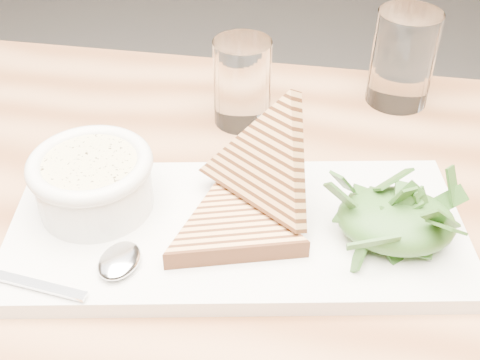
# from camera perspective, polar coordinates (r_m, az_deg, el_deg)

# --- Properties ---
(table_top) EXTENTS (1.15, 0.78, 0.04)m
(table_top) POSITION_cam_1_polar(r_m,az_deg,el_deg) (0.53, 6.28, -10.51)
(table_top) COLOR #AB744A
(table_top) RESTS_ON ground
(table_leg_bl) EXTENTS (0.06, 0.06, 0.69)m
(table_leg_bl) POSITION_cam_1_polar(r_m,az_deg,el_deg) (1.14, -20.91, -6.94)
(table_leg_bl) COLOR #AB744A
(table_leg_bl) RESTS_ON ground
(platter) EXTENTS (0.43, 0.24, 0.02)m
(platter) POSITION_cam_1_polar(r_m,az_deg,el_deg) (0.54, -0.30, -4.76)
(platter) COLOR white
(platter) RESTS_ON table_top
(soup_bowl) EXTENTS (0.10, 0.10, 0.04)m
(soup_bowl) POSITION_cam_1_polar(r_m,az_deg,el_deg) (0.56, -13.63, -0.74)
(soup_bowl) COLOR white
(soup_bowl) RESTS_ON platter
(soup) EXTENTS (0.09, 0.09, 0.01)m
(soup) POSITION_cam_1_polar(r_m,az_deg,el_deg) (0.54, -14.03, 1.33)
(soup) COLOR beige
(soup) RESTS_ON soup_bowl
(bowl_rim) EXTENTS (0.11, 0.11, 0.01)m
(bowl_rim) POSITION_cam_1_polar(r_m,az_deg,el_deg) (0.54, -14.06, 1.50)
(bowl_rim) COLOR white
(bowl_rim) RESTS_ON soup_bowl
(sandwich_flat) EXTENTS (0.17, 0.17, 0.02)m
(sandwich_flat) POSITION_cam_1_polar(r_m,az_deg,el_deg) (0.52, -0.72, -4.50)
(sandwich_flat) COLOR tan
(sandwich_flat) RESTS_ON platter
(sandwich_lean) EXTENTS (0.20, 0.19, 0.16)m
(sandwich_lean) POSITION_cam_1_polar(r_m,az_deg,el_deg) (0.53, 2.38, 1.45)
(sandwich_lean) COLOR tan
(sandwich_lean) RESTS_ON sandwich_flat
(salad_base) EXTENTS (0.10, 0.08, 0.04)m
(salad_base) POSITION_cam_1_polar(r_m,az_deg,el_deg) (0.53, 14.56, -3.72)
(salad_base) COLOR #1C3D15
(salad_base) RESTS_ON platter
(arugula_pile) EXTENTS (0.11, 0.10, 0.05)m
(arugula_pile) POSITION_cam_1_polar(r_m,az_deg,el_deg) (0.52, 14.69, -3.09)
(arugula_pile) COLOR #42702B
(arugula_pile) RESTS_ON platter
(spoon_bowl) EXTENTS (0.04, 0.05, 0.01)m
(spoon_bowl) POSITION_cam_1_polar(r_m,az_deg,el_deg) (0.51, -11.36, -7.49)
(spoon_bowl) COLOR silver
(spoon_bowl) RESTS_ON platter
(spoon_handle) EXTENTS (0.11, 0.03, 0.00)m
(spoon_handle) POSITION_cam_1_polar(r_m,az_deg,el_deg) (0.51, -19.94, -9.01)
(spoon_handle) COLOR silver
(spoon_handle) RESTS_ON platter
(glass_near) EXTENTS (0.06, 0.06, 0.10)m
(glass_near) POSITION_cam_1_polar(r_m,az_deg,el_deg) (0.67, 0.22, 9.22)
(glass_near) COLOR white
(glass_near) RESTS_ON table_top
(glass_far) EXTENTS (0.07, 0.07, 0.11)m
(glass_far) POSITION_cam_1_polar(r_m,az_deg,el_deg) (0.74, 15.19, 11.08)
(glass_far) COLOR white
(glass_far) RESTS_ON table_top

